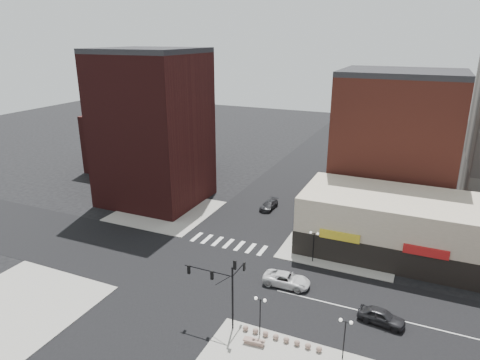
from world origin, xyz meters
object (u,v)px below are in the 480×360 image
at_px(traffic_signal, 225,282).
at_px(white_suv, 287,279).
at_px(dark_sedan_north, 269,205).
at_px(dark_sedan_east, 381,316).
at_px(stone_bench, 254,342).
at_px(street_lamp_ne, 314,239).
at_px(street_lamp_se_a, 260,307).
at_px(street_lamp_se_b, 345,329).

relative_size(traffic_signal, white_suv, 1.42).
bearing_deg(dark_sedan_north, dark_sedan_east, -46.34).
bearing_deg(stone_bench, street_lamp_ne, 82.15).
distance_m(street_lamp_ne, dark_sedan_east, 13.51).
bearing_deg(dark_sedan_north, street_lamp_se_a, -69.03).
bearing_deg(white_suv, stone_bench, 179.75).
height_order(street_lamp_se_b, white_suv, street_lamp_se_b).
bearing_deg(street_lamp_se_a, traffic_signal, 177.43).
height_order(traffic_signal, stone_bench, traffic_signal).
bearing_deg(traffic_signal, dark_sedan_east, 24.78).
bearing_deg(street_lamp_se_b, white_suv, 131.40).
xyz_separation_m(white_suv, dark_sedan_east, (10.92, -2.74, 0.03)).
bearing_deg(street_lamp_se_a, street_lamp_ne, 86.42).
distance_m(dark_sedan_north, stone_bench, 33.52).
bearing_deg(dark_sedan_north, street_lamp_ne, -49.61).
distance_m(traffic_signal, dark_sedan_north, 31.22).
bearing_deg(traffic_signal, street_lamp_ne, 73.25).
height_order(traffic_signal, dark_sedan_north, traffic_signal).
height_order(street_lamp_ne, dark_sedan_north, street_lamp_ne).
bearing_deg(white_suv, street_lamp_se_a, -179.99).
bearing_deg(dark_sedan_east, dark_sedan_north, 49.36).
distance_m(street_lamp_se_a, street_lamp_se_b, 8.00).
height_order(street_lamp_se_b, dark_sedan_north, street_lamp_se_b).
bearing_deg(stone_bench, street_lamp_se_b, 5.94).
height_order(white_suv, dark_sedan_north, white_suv).
relative_size(white_suv, dark_sedan_east, 1.18).
bearing_deg(dark_sedan_north, white_suv, -62.34).
xyz_separation_m(white_suv, stone_bench, (0.39, -11.00, -0.39)).
xyz_separation_m(traffic_signal, dark_sedan_north, (-6.55, 30.23, -4.28)).
distance_m(street_lamp_se_b, dark_sedan_north, 35.58).
relative_size(street_lamp_se_b, street_lamp_ne, 1.00).
distance_m(street_lamp_se_b, dark_sedan_east, 7.65).
xyz_separation_m(street_lamp_se_b, white_suv, (-8.38, 9.51, -2.53)).
bearing_deg(street_lamp_se_a, white_suv, 92.31).
relative_size(traffic_signal, street_lamp_se_b, 1.87).
bearing_deg(dark_sedan_north, traffic_signal, -75.55).
bearing_deg(stone_bench, traffic_signal, 151.70).
bearing_deg(street_lamp_se_a, dark_sedan_east, 32.72).
relative_size(traffic_signal, street_lamp_se_a, 1.87).
height_order(street_lamp_ne, dark_sedan_east, street_lamp_ne).
xyz_separation_m(street_lamp_se_a, street_lamp_ne, (1.00, 16.00, 0.00)).
bearing_deg(white_suv, street_lamp_se_b, -140.90).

